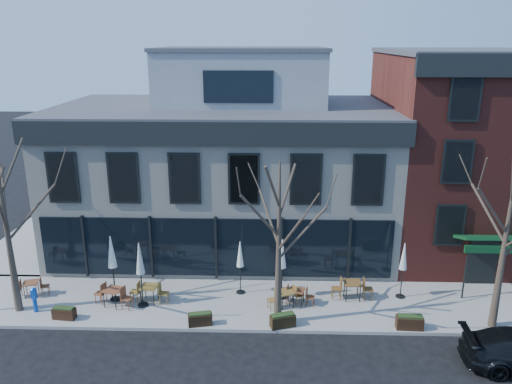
{
  "coord_description": "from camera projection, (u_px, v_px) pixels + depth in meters",
  "views": [
    {
      "loc": [
        2.63,
        -22.54,
        11.71
      ],
      "look_at": [
        1.9,
        2.0,
        4.13
      ],
      "focal_mm": 35.0,
      "sensor_mm": 36.0,
      "label": 1
    }
  ],
  "objects": [
    {
      "name": "ground",
      "position": [
        217.0,
        282.0,
        25.06
      ],
      "size": [
        120.0,
        120.0,
        0.0
      ],
      "primitive_type": "plane",
      "color": "black",
      "rests_on": "ground"
    },
    {
      "name": "sidewalk_front",
      "position": [
        283.0,
        303.0,
        22.89
      ],
      "size": [
        33.5,
        4.7,
        0.15
      ],
      "primitive_type": "cube",
      "color": "gray",
      "rests_on": "ground"
    },
    {
      "name": "sidewalk_side",
      "position": [
        47.0,
        233.0,
        31.09
      ],
      "size": [
        4.5,
        12.0,
        0.15
      ],
      "primitive_type": "cube",
      "color": "gray",
      "rests_on": "ground"
    },
    {
      "name": "corner_building",
      "position": [
        226.0,
        166.0,
        28.51
      ],
      "size": [
        18.39,
        10.39,
        11.1
      ],
      "color": "beige",
      "rests_on": "ground"
    },
    {
      "name": "red_brick_building",
      "position": [
        456.0,
        152.0,
        27.79
      ],
      "size": [
        8.2,
        11.78,
        11.18
      ],
      "color": "maroon",
      "rests_on": "ground"
    },
    {
      "name": "tree_corner",
      "position": [
        6.0,
        224.0,
        20.99
      ],
      "size": [
        3.93,
        3.98,
        7.92
      ],
      "color": "#382B21",
      "rests_on": "sidewalk_front"
    },
    {
      "name": "tree_mid",
      "position": [
        279.0,
        243.0,
        20.13
      ],
      "size": [
        3.5,
        3.55,
        7.04
      ],
      "color": "#382B21",
      "rests_on": "sidewalk_front"
    },
    {
      "name": "tree_right",
      "position": [
        506.0,
        241.0,
        19.81
      ],
      "size": [
        3.72,
        3.77,
        7.48
      ],
      "color": "#382B21",
      "rests_on": "sidewalk_front"
    },
    {
      "name": "call_box",
      "position": [
        34.0,
        299.0,
        21.87
      ],
      "size": [
        0.24,
        0.24,
        1.2
      ],
      "color": "#0C3FA8",
      "rests_on": "sidewalk_front"
    },
    {
      "name": "cafe_set_0",
      "position": [
        31.0,
        287.0,
        23.28
      ],
      "size": [
        1.67,
        0.84,
        0.86
      ],
      "color": "brown",
      "rests_on": "sidewalk_front"
    },
    {
      "name": "cafe_set_1",
      "position": [
        114.0,
        295.0,
        22.4
      ],
      "size": [
        1.94,
        1.05,
        1.0
      ],
      "color": "brown",
      "rests_on": "sidewalk_front"
    },
    {
      "name": "cafe_set_2",
      "position": [
        149.0,
        292.0,
        22.72
      ],
      "size": [
        1.86,
        0.81,
        0.97
      ],
      "color": "brown",
      "rests_on": "sidewalk_front"
    },
    {
      "name": "cafe_set_3",
      "position": [
        285.0,
        297.0,
        22.36
      ],
      "size": [
        1.74,
        1.06,
        0.9
      ],
      "color": "brown",
      "rests_on": "sidewalk_front"
    },
    {
      "name": "cafe_set_4",
      "position": [
        297.0,
        295.0,
        22.58
      ],
      "size": [
        1.67,
        0.79,
        0.86
      ],
      "color": "brown",
      "rests_on": "sidewalk_front"
    },
    {
      "name": "cafe_set_5",
      "position": [
        352.0,
        288.0,
        23.0
      ],
      "size": [
        1.94,
        0.78,
        1.03
      ],
      "color": "brown",
      "rests_on": "sidewalk_front"
    },
    {
      "name": "umbrella_0",
      "position": [
        112.0,
        255.0,
        22.4
      ],
      "size": [
        0.5,
        0.5,
        3.16
      ],
      "color": "black",
      "rests_on": "sidewalk_front"
    },
    {
      "name": "umbrella_1",
      "position": [
        140.0,
        262.0,
        21.92
      ],
      "size": [
        0.49,
        0.49,
        3.05
      ],
      "color": "black",
      "rests_on": "sidewalk_front"
    },
    {
      "name": "umbrella_2",
      "position": [
        240.0,
        257.0,
        23.15
      ],
      "size": [
        0.42,
        0.42,
        2.62
      ],
      "color": "black",
      "rests_on": "sidewalk_front"
    },
    {
      "name": "umbrella_3",
      "position": [
        282.0,
        257.0,
        22.64
      ],
      "size": [
        0.47,
        0.47,
        2.92
      ],
      "color": "black",
      "rests_on": "sidewalk_front"
    },
    {
      "name": "umbrella_4",
      "position": [
        404.0,
        259.0,
        22.74
      ],
      "size": [
        0.43,
        0.43,
        2.71
      ],
      "color": "black",
      "rests_on": "sidewalk_front"
    },
    {
      "name": "planter_0",
      "position": [
        64.0,
        313.0,
        21.43
      ],
      "size": [
        1.01,
        0.5,
        0.54
      ],
      "color": "black",
      "rests_on": "sidewalk_front"
    },
    {
      "name": "planter_1",
      "position": [
        200.0,
        319.0,
        20.95
      ],
      "size": [
        1.06,
        0.6,
        0.56
      ],
      "color": "black",
      "rests_on": "sidewalk_front"
    },
    {
      "name": "planter_2",
      "position": [
        283.0,
        320.0,
        20.83
      ],
      "size": [
        1.12,
        0.73,
        0.59
      ],
      "color": "black",
      "rests_on": "sidewalk_front"
    },
    {
      "name": "planter_3",
      "position": [
        410.0,
        322.0,
        20.68
      ],
      "size": [
        1.11,
        0.49,
        0.61
      ],
      "color": "black",
      "rests_on": "sidewalk_front"
    }
  ]
}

